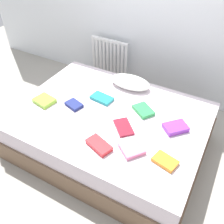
{
  "coord_description": "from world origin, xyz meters",
  "views": [
    {
      "loc": [
        0.96,
        -1.69,
        2.16
      ],
      "look_at": [
        0.0,
        0.05,
        0.48
      ],
      "focal_mm": 39.38,
      "sensor_mm": 36.0,
      "label": 1
    }
  ],
  "objects_px": {
    "textbook_maroon": "(124,127)",
    "textbook_teal": "(102,98)",
    "pillow": "(130,82)",
    "textbook_navy": "(74,105)",
    "textbook_red": "(99,145)",
    "textbook_purple": "(176,127)",
    "textbook_lime": "(44,101)",
    "bed": "(110,131)",
    "textbook_green": "(143,110)",
    "textbook_pink": "(132,149)",
    "textbook_orange": "(165,161)",
    "radiator": "(109,58)"
  },
  "relations": [
    {
      "from": "textbook_navy",
      "to": "textbook_orange",
      "type": "bearing_deg",
      "value": 3.8
    },
    {
      "from": "textbook_red",
      "to": "bed",
      "type": "bearing_deg",
      "value": 126.86
    },
    {
      "from": "pillow",
      "to": "textbook_navy",
      "type": "relative_size",
      "value": 2.71
    },
    {
      "from": "pillow",
      "to": "textbook_lime",
      "type": "xyz_separation_m",
      "value": [
        -0.69,
        -0.73,
        -0.04
      ]
    },
    {
      "from": "textbook_green",
      "to": "textbook_purple",
      "type": "relative_size",
      "value": 0.99
    },
    {
      "from": "textbook_maroon",
      "to": "textbook_pink",
      "type": "distance_m",
      "value": 0.29
    },
    {
      "from": "textbook_purple",
      "to": "textbook_orange",
      "type": "distance_m",
      "value": 0.43
    },
    {
      "from": "textbook_navy",
      "to": "textbook_orange",
      "type": "height_order",
      "value": "same"
    },
    {
      "from": "bed",
      "to": "textbook_orange",
      "type": "bearing_deg",
      "value": -24.68
    },
    {
      "from": "bed",
      "to": "textbook_red",
      "type": "xyz_separation_m",
      "value": [
        0.14,
        -0.45,
        0.28
      ]
    },
    {
      "from": "textbook_navy",
      "to": "textbook_orange",
      "type": "distance_m",
      "value": 1.14
    },
    {
      "from": "radiator",
      "to": "textbook_green",
      "type": "xyz_separation_m",
      "value": [
        0.98,
        -1.01,
        0.1
      ]
    },
    {
      "from": "textbook_navy",
      "to": "textbook_green",
      "type": "height_order",
      "value": "textbook_green"
    },
    {
      "from": "textbook_maroon",
      "to": "textbook_green",
      "type": "bearing_deg",
      "value": 122.87
    },
    {
      "from": "textbook_pink",
      "to": "textbook_navy",
      "type": "bearing_deg",
      "value": 109.6
    },
    {
      "from": "textbook_maroon",
      "to": "textbook_teal",
      "type": "bearing_deg",
      "value": -169.32
    },
    {
      "from": "pillow",
      "to": "textbook_maroon",
      "type": "bearing_deg",
      "value": -69.27
    },
    {
      "from": "radiator",
      "to": "textbook_orange",
      "type": "relative_size",
      "value": 2.96
    },
    {
      "from": "textbook_green",
      "to": "textbook_orange",
      "type": "height_order",
      "value": "textbook_green"
    },
    {
      "from": "textbook_lime",
      "to": "pillow",
      "type": "bearing_deg",
      "value": 57.1
    },
    {
      "from": "bed",
      "to": "textbook_green",
      "type": "bearing_deg",
      "value": 32.83
    },
    {
      "from": "textbook_navy",
      "to": "textbook_purple",
      "type": "xyz_separation_m",
      "value": [
        1.07,
        0.18,
        0.01
      ]
    },
    {
      "from": "textbook_orange",
      "to": "textbook_pink",
      "type": "xyz_separation_m",
      "value": [
        -0.3,
        -0.01,
        0.0
      ]
    },
    {
      "from": "textbook_red",
      "to": "textbook_purple",
      "type": "bearing_deg",
      "value": 65.2
    },
    {
      "from": "textbook_navy",
      "to": "textbook_teal",
      "type": "distance_m",
      "value": 0.32
    },
    {
      "from": "bed",
      "to": "textbook_purple",
      "type": "height_order",
      "value": "textbook_purple"
    },
    {
      "from": "textbook_lime",
      "to": "textbook_teal",
      "type": "height_order",
      "value": "textbook_lime"
    },
    {
      "from": "radiator",
      "to": "textbook_maroon",
      "type": "xyz_separation_m",
      "value": [
        0.91,
        -1.33,
        0.09
      ]
    },
    {
      "from": "pillow",
      "to": "textbook_lime",
      "type": "bearing_deg",
      "value": -133.18
    },
    {
      "from": "pillow",
      "to": "textbook_teal",
      "type": "relative_size",
      "value": 2.02
    },
    {
      "from": "textbook_maroon",
      "to": "textbook_purple",
      "type": "relative_size",
      "value": 1.1
    },
    {
      "from": "radiator",
      "to": "textbook_pink",
      "type": "distance_m",
      "value": 1.9
    },
    {
      "from": "radiator",
      "to": "bed",
      "type": "bearing_deg",
      "value": -60.44
    },
    {
      "from": "textbook_teal",
      "to": "textbook_red",
      "type": "xyz_separation_m",
      "value": [
        0.34,
        -0.62,
        0.01
      ]
    },
    {
      "from": "bed",
      "to": "textbook_purple",
      "type": "bearing_deg",
      "value": 8.31
    },
    {
      "from": "textbook_red",
      "to": "textbook_orange",
      "type": "relative_size",
      "value": 1.2
    },
    {
      "from": "pillow",
      "to": "textbook_navy",
      "type": "height_order",
      "value": "pillow"
    },
    {
      "from": "textbook_green",
      "to": "textbook_purple",
      "type": "height_order",
      "value": "textbook_purple"
    },
    {
      "from": "pillow",
      "to": "textbook_green",
      "type": "distance_m",
      "value": 0.49
    },
    {
      "from": "textbook_teal",
      "to": "textbook_purple",
      "type": "xyz_separation_m",
      "value": [
        0.87,
        -0.07,
        0.01
      ]
    },
    {
      "from": "textbook_red",
      "to": "textbook_pink",
      "type": "distance_m",
      "value": 0.3
    },
    {
      "from": "bed",
      "to": "textbook_lime",
      "type": "height_order",
      "value": "textbook_lime"
    },
    {
      "from": "radiator",
      "to": "pillow",
      "type": "xyz_separation_m",
      "value": [
        0.65,
        -0.65,
        0.14
      ]
    },
    {
      "from": "textbook_maroon",
      "to": "textbook_green",
      "type": "distance_m",
      "value": 0.33
    },
    {
      "from": "radiator",
      "to": "textbook_red",
      "type": "xyz_separation_m",
      "value": [
        0.82,
        -1.65,
        0.11
      ]
    },
    {
      "from": "textbook_orange",
      "to": "textbook_red",
      "type": "bearing_deg",
      "value": -155.03
    },
    {
      "from": "textbook_teal",
      "to": "textbook_red",
      "type": "height_order",
      "value": "textbook_red"
    },
    {
      "from": "textbook_green",
      "to": "bed",
      "type": "bearing_deg",
      "value": -112.64
    },
    {
      "from": "textbook_orange",
      "to": "textbook_teal",
      "type": "bearing_deg",
      "value": 164.78
    },
    {
      "from": "textbook_lime",
      "to": "textbook_orange",
      "type": "distance_m",
      "value": 1.45
    }
  ]
}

